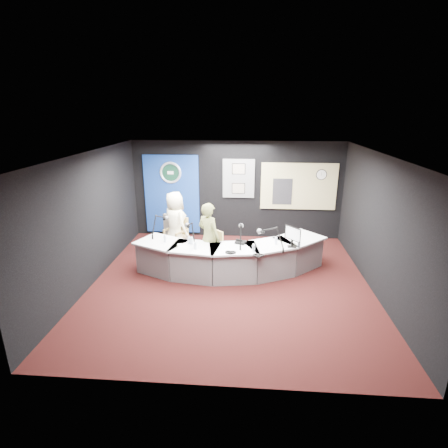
# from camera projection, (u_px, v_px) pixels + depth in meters

# --- Properties ---
(ground) EXTENTS (6.00, 6.00, 0.00)m
(ground) POSITION_uv_depth(u_px,v_px,m) (230.00, 283.00, 7.66)
(ground) COLOR black
(ground) RESTS_ON ground
(ceiling) EXTENTS (6.00, 6.00, 0.02)m
(ceiling) POSITION_uv_depth(u_px,v_px,m) (231.00, 154.00, 6.78)
(ceiling) COLOR silver
(ceiling) RESTS_ON ground
(wall_back) EXTENTS (6.00, 0.02, 2.80)m
(wall_back) POSITION_uv_depth(u_px,v_px,m) (237.00, 190.00, 10.06)
(wall_back) COLOR black
(wall_back) RESTS_ON ground
(wall_front) EXTENTS (6.00, 0.02, 2.80)m
(wall_front) POSITION_uv_depth(u_px,v_px,m) (217.00, 297.00, 4.38)
(wall_front) COLOR black
(wall_front) RESTS_ON ground
(wall_left) EXTENTS (0.02, 6.00, 2.80)m
(wall_left) POSITION_uv_depth(u_px,v_px,m) (90.00, 219.00, 7.44)
(wall_left) COLOR black
(wall_left) RESTS_ON ground
(wall_right) EXTENTS (0.02, 6.00, 2.80)m
(wall_right) POSITION_uv_depth(u_px,v_px,m) (380.00, 226.00, 7.01)
(wall_right) COLOR black
(wall_right) RESTS_ON ground
(broadcast_desk) EXTENTS (4.50, 1.90, 0.75)m
(broadcast_desk) POSITION_uv_depth(u_px,v_px,m) (230.00, 257.00, 8.07)
(broadcast_desk) COLOR silver
(broadcast_desk) RESTS_ON ground
(backdrop_panel) EXTENTS (1.60, 0.05, 2.30)m
(backdrop_panel) POSITION_uv_depth(u_px,v_px,m) (172.00, 194.00, 10.22)
(backdrop_panel) COLOR navy
(backdrop_panel) RESTS_ON wall_back
(agency_seal) EXTENTS (0.63, 0.07, 0.63)m
(agency_seal) POSITION_uv_depth(u_px,v_px,m) (170.00, 173.00, 9.98)
(agency_seal) COLOR silver
(agency_seal) RESTS_ON backdrop_panel
(seal_center) EXTENTS (0.48, 0.01, 0.48)m
(seal_center) POSITION_uv_depth(u_px,v_px,m) (171.00, 173.00, 9.98)
(seal_center) COLOR #0E3221
(seal_center) RESTS_ON backdrop_panel
(pinboard) EXTENTS (0.90, 0.04, 1.10)m
(pinboard) POSITION_uv_depth(u_px,v_px,m) (239.00, 179.00, 9.92)
(pinboard) COLOR slate
(pinboard) RESTS_ON wall_back
(framed_photo_upper) EXTENTS (0.34, 0.02, 0.27)m
(framed_photo_upper) POSITION_uv_depth(u_px,v_px,m) (239.00, 169.00, 9.80)
(framed_photo_upper) COLOR gray
(framed_photo_upper) RESTS_ON pinboard
(framed_photo_lower) EXTENTS (0.34, 0.02, 0.27)m
(framed_photo_lower) POSITION_uv_depth(u_px,v_px,m) (238.00, 188.00, 9.98)
(framed_photo_lower) COLOR gray
(framed_photo_lower) RESTS_ON pinboard
(booth_window_frame) EXTENTS (2.12, 0.06, 1.32)m
(booth_window_frame) POSITION_uv_depth(u_px,v_px,m) (299.00, 186.00, 9.86)
(booth_window_frame) COLOR tan
(booth_window_frame) RESTS_ON wall_back
(booth_glow) EXTENTS (2.00, 0.02, 1.20)m
(booth_glow) POSITION_uv_depth(u_px,v_px,m) (299.00, 187.00, 9.85)
(booth_glow) COLOR #DEBC8C
(booth_glow) RESTS_ON booth_window_frame
(equipment_rack) EXTENTS (0.55, 0.02, 0.75)m
(equipment_rack) POSITION_uv_depth(u_px,v_px,m) (282.00, 192.00, 9.91)
(equipment_rack) COLOR black
(equipment_rack) RESTS_ON booth_window_frame
(wall_clock) EXTENTS (0.28, 0.01, 0.28)m
(wall_clock) POSITION_uv_depth(u_px,v_px,m) (321.00, 175.00, 9.68)
(wall_clock) COLOR white
(wall_clock) RESTS_ON booth_window_frame
(armchair_left) EXTENTS (0.71, 0.71, 0.91)m
(armchair_left) POSITION_uv_depth(u_px,v_px,m) (176.00, 236.00, 9.15)
(armchair_left) COLOR #A68C4C
(armchair_left) RESTS_ON ground
(armchair_right) EXTENTS (0.69, 0.69, 0.87)m
(armchair_right) POSITION_uv_depth(u_px,v_px,m) (209.00, 253.00, 8.17)
(armchair_right) COLOR #A68C4C
(armchair_right) RESTS_ON ground
(draped_jacket) EXTENTS (0.47, 0.37, 0.70)m
(draped_jacket) POSITION_uv_depth(u_px,v_px,m) (171.00, 228.00, 9.31)
(draped_jacket) COLOR #6C655B
(draped_jacket) RESTS_ON armchair_left
(person_man) EXTENTS (0.94, 0.94, 1.65)m
(person_man) POSITION_uv_depth(u_px,v_px,m) (175.00, 223.00, 9.04)
(person_man) COLOR #FDF6CB
(person_man) RESTS_ON ground
(person_woman) EXTENTS (0.72, 0.66, 1.64)m
(person_woman) POSITION_uv_depth(u_px,v_px,m) (209.00, 237.00, 8.05)
(person_woman) COLOR brown
(person_woman) RESTS_ON ground
(computer_monitor) EXTENTS (0.31, 0.35, 0.30)m
(computer_monitor) POSITION_uv_depth(u_px,v_px,m) (293.00, 233.00, 7.57)
(computer_monitor) COLOR black
(computer_monitor) RESTS_ON broadcast_desk
(desk_phone) EXTENTS (0.27, 0.25, 0.06)m
(desk_phone) POSITION_uv_depth(u_px,v_px,m) (241.00, 242.00, 7.87)
(desk_phone) COLOR black
(desk_phone) RESTS_ON broadcast_desk
(headphones_near) EXTENTS (0.20, 0.20, 0.03)m
(headphones_near) POSITION_uv_depth(u_px,v_px,m) (258.00, 255.00, 7.20)
(headphones_near) COLOR black
(headphones_near) RESTS_ON broadcast_desk
(headphones_far) EXTENTS (0.21, 0.21, 0.03)m
(headphones_far) POSITION_uv_depth(u_px,v_px,m) (231.00, 252.00, 7.35)
(headphones_far) COLOR black
(headphones_far) RESTS_ON broadcast_desk
(paper_stack) EXTENTS (0.30, 0.37, 0.00)m
(paper_stack) POSITION_uv_depth(u_px,v_px,m) (183.00, 246.00, 7.72)
(paper_stack) COLOR white
(paper_stack) RESTS_ON broadcast_desk
(notepad) EXTENTS (0.24, 0.31, 0.00)m
(notepad) POSITION_uv_depth(u_px,v_px,m) (196.00, 252.00, 7.42)
(notepad) COLOR white
(notepad) RESTS_ON broadcast_desk
(boom_mic_a) EXTENTS (0.33, 0.70, 0.60)m
(boom_mic_a) POSITION_uv_depth(u_px,v_px,m) (160.00, 223.00, 8.31)
(boom_mic_a) COLOR black
(boom_mic_a) RESTS_ON broadcast_desk
(boom_mic_b) EXTENTS (0.38, 0.68, 0.60)m
(boom_mic_b) POSITION_uv_depth(u_px,v_px,m) (191.00, 231.00, 7.77)
(boom_mic_b) COLOR black
(boom_mic_b) RESTS_ON broadcast_desk
(boom_mic_c) EXTENTS (0.16, 0.74, 0.60)m
(boom_mic_c) POSITION_uv_depth(u_px,v_px,m) (241.00, 232.00, 7.72)
(boom_mic_c) COLOR black
(boom_mic_c) RESTS_ON broadcast_desk
(boom_mic_d) EXTENTS (0.62, 0.49, 0.60)m
(boom_mic_d) POSITION_uv_depth(u_px,v_px,m) (271.00, 236.00, 7.47)
(boom_mic_d) COLOR black
(boom_mic_d) RESTS_ON broadcast_desk
(water_bottles) EXTENTS (3.07, 0.53, 0.18)m
(water_bottles) POSITION_uv_depth(u_px,v_px,m) (231.00, 243.00, 7.65)
(water_bottles) COLOR silver
(water_bottles) RESTS_ON broadcast_desk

